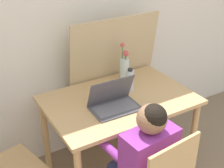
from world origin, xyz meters
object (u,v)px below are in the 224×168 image
flower_vase (124,66)px  person_seated (144,157)px  water_bottle (130,80)px  laptop (114,101)px

flower_vase → person_seated: bearing=-114.5°
water_bottle → person_seated: bearing=-115.8°
person_seated → laptop: person_seated is taller
person_seated → laptop: 0.49m
person_seated → flower_vase: size_ratio=3.25×
laptop → flower_vase: flower_vase is taller
flower_vase → water_bottle: bearing=-109.8°
flower_vase → water_bottle: 0.20m
water_bottle → flower_vase: bearing=70.2°
flower_vase → laptop: bearing=-132.3°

